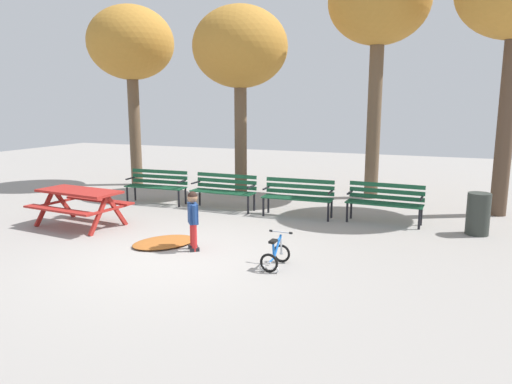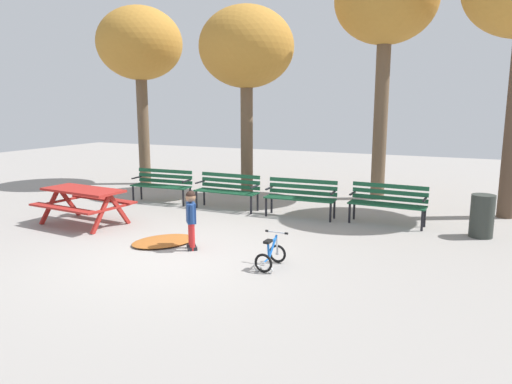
# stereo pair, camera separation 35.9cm
# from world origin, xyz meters

# --- Properties ---
(ground) EXTENTS (36.00, 36.00, 0.00)m
(ground) POSITION_xyz_m (0.00, 0.00, 0.00)
(ground) COLOR gray
(picnic_table) EXTENTS (1.92, 1.50, 0.79)m
(picnic_table) POSITION_xyz_m (-2.92, 1.10, 0.59)
(picnic_table) COLOR maroon
(picnic_table) RESTS_ON ground
(park_bench_far_left) EXTENTS (1.62, 0.54, 0.85)m
(park_bench_far_left) POSITION_xyz_m (-2.73, 3.69, 0.51)
(park_bench_far_left) COLOR #195133
(park_bench_far_left) RESTS_ON ground
(park_bench_left) EXTENTS (1.61, 0.48, 0.85)m
(park_bench_left) POSITION_xyz_m (-0.83, 3.71, 0.51)
(park_bench_left) COLOR #195133
(park_bench_left) RESTS_ON ground
(park_bench_right) EXTENTS (1.62, 0.52, 0.85)m
(park_bench_right) POSITION_xyz_m (1.07, 3.66, 0.51)
(park_bench_right) COLOR #195133
(park_bench_right) RESTS_ON ground
(park_bench_far_right) EXTENTS (1.62, 0.53, 0.85)m
(park_bench_far_right) POSITION_xyz_m (2.98, 3.78, 0.51)
(park_bench_far_right) COLOR #195133
(park_bench_far_right) RESTS_ON ground
(child_standing) EXTENTS (0.29, 0.33, 1.05)m
(child_standing) POSITION_xyz_m (0.13, 0.53, 0.62)
(child_standing) COLOR red
(child_standing) RESTS_ON ground
(kids_bicycle) EXTENTS (0.39, 0.57, 0.54)m
(kids_bicycle) POSITION_xyz_m (1.77, 0.22, 0.20)
(kids_bicycle) COLOR black
(kids_bicycle) RESTS_ON ground
(leaf_pile) EXTENTS (1.33, 1.46, 0.07)m
(leaf_pile) POSITION_xyz_m (-0.56, 0.64, 0.04)
(leaf_pile) COLOR #9E5623
(leaf_pile) RESTS_ON ground
(trash_bin) EXTENTS (0.44, 0.44, 0.83)m
(trash_bin) POSITION_xyz_m (4.80, 3.52, 0.42)
(trash_bin) COLOR #2D332D
(trash_bin) RESTS_ON ground
(tree_far_left) EXTENTS (2.60, 2.60, 5.45)m
(tree_far_left) POSITION_xyz_m (-4.98, 5.90, 4.27)
(tree_far_left) COLOR brown
(tree_far_left) RESTS_ON ground
(tree_left) EXTENTS (2.60, 2.60, 5.15)m
(tree_left) POSITION_xyz_m (-1.29, 5.74, 3.99)
(tree_left) COLOR brown
(tree_left) RESTS_ON ground
(tree_center) EXTENTS (2.60, 2.60, 6.22)m
(tree_center) POSITION_xyz_m (2.26, 6.53, 5.01)
(tree_center) COLOR brown
(tree_center) RESTS_ON ground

